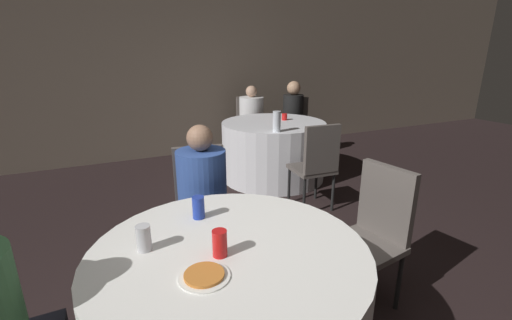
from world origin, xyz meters
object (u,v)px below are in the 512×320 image
Objects in this scene: chair_far_north at (250,121)px; soda_can_red at (220,243)px; chair_near_east at (375,225)px; person_blue_shirt at (204,203)px; chair_far_northeast at (294,122)px; soda_can_blue at (198,207)px; soda_can_silver at (144,238)px; chair_far_south at (317,161)px; chair_near_north at (202,198)px; person_white_shirt at (253,122)px; bottle_far at (277,122)px; person_black_shirt at (292,121)px; table_far at (273,150)px; pizza_plate_near at (204,275)px; table_near at (231,316)px.

chair_far_north reaches higher than soda_can_red.
person_blue_shirt reaches higher than chair_near_east.
chair_far_north and chair_far_northeast have the same top height.
chair_near_east reaches higher than soda_can_blue.
soda_can_silver is at bearing 81.47° from chair_near_east.
chair_far_north is 1.00× the size of chair_far_south.
chair_near_east is (0.88, -0.89, 0.00)m from chair_near_north.
person_white_shirt is 9.17× the size of soda_can_red.
chair_near_east and chair_far_north have the same top height.
chair_far_north is 1.00× the size of chair_far_northeast.
chair_far_south is 0.82× the size of person_blue_shirt.
person_black_shirt is at bearing 52.52° from bottle_far.
person_black_shirt is 1.46m from bottle_far.
chair_far_south is at bearing -148.45° from person_blue_shirt.
person_black_shirt reaches higher than chair_far_north.
person_black_shirt reaches higher than person_white_shirt.
chair_near_north is 2.98m from chair_far_north.
soda_can_silver is (-0.51, -0.89, 0.26)m from chair_near_north.
soda_can_silver is (-1.91, -2.37, 0.44)m from table_far.
chair_far_south is 2.30m from pizza_plate_near.
person_blue_shirt is at bearing 92.96° from chair_far_northeast.
bottle_far is at bearing -17.31° from chair_near_east.
pizza_plate_near is at bearing 71.03° from chair_far_north.
person_blue_shirt reaches higher than chair_near_north.
person_blue_shirt reaches higher than chair_far_north.
bottle_far reaches higher than pizza_plate_near.
chair_far_northeast is 7.66× the size of soda_can_red.
soda_can_red is at bearing 91.07° from chair_near_east.
person_black_shirt reaches higher than chair_far_northeast.
chair_far_northeast is at bearing 54.71° from table_near.
person_black_shirt is at bearing 71.07° from chair_far_south.
chair_far_south reaches higher than soda_can_silver.
chair_near_east is at bearing -105.13° from chair_far_south.
pizza_plate_near is at bearing -137.60° from table_near.
bottle_far is (1.38, 2.06, 0.06)m from soda_can_red.
chair_far_northeast is at bearing -125.01° from chair_near_north.
person_white_shirt reaches higher than table_far.
chair_near_north is 1.00× the size of chair_far_north.
bottle_far reaches higher than table_near.
person_black_shirt is 3.60m from soda_can_blue.
soda_can_red is 0.39m from soda_can_blue.
person_black_shirt is (2.04, 2.12, 0.04)m from chair_near_north.
table_near is at bearing -83.79° from soda_can_blue.
pizza_plate_near is at bearing -132.24° from chair_far_south.
chair_near_east is at bearing 150.34° from person_blue_shirt.
chair_near_east is 0.83× the size of person_white_shirt.
chair_far_south is (1.32, 0.40, 0.00)m from chair_near_north.
pizza_plate_near reaches higher than table_far.
soda_can_blue is at bearing 68.29° from person_white_shirt.
chair_far_northeast reaches higher than soda_can_silver.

